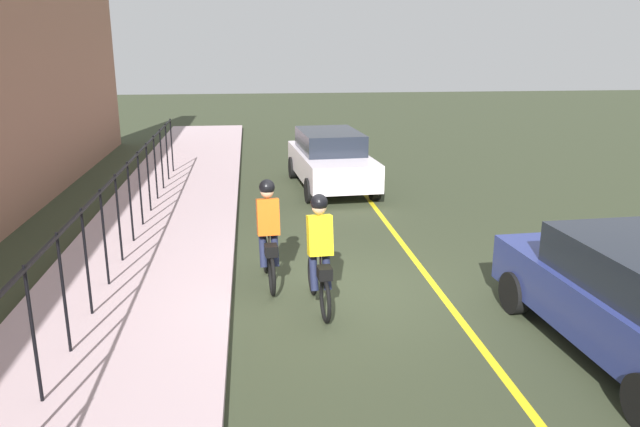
{
  "coord_description": "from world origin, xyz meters",
  "views": [
    {
      "loc": [
        -9.29,
        1.41,
        4.0
      ],
      "look_at": [
        1.28,
        0.22,
        1.0
      ],
      "focal_mm": 34.54,
      "sensor_mm": 36.0,
      "label": 1
    }
  ],
  "objects_px": {
    "cyclist_follow": "(268,234)",
    "patrol_sedan": "(637,299)",
    "cyclist_lead": "(320,253)",
    "parked_sedan_rear": "(331,159)"
  },
  "relations": [
    {
      "from": "patrol_sedan",
      "to": "cyclist_follow",
      "type": "bearing_deg",
      "value": 53.38
    },
    {
      "from": "cyclist_follow",
      "to": "patrol_sedan",
      "type": "xyz_separation_m",
      "value": [
        -3.02,
        -4.6,
        -0.09
      ]
    },
    {
      "from": "cyclist_lead",
      "to": "patrol_sedan",
      "type": "bearing_deg",
      "value": -121.03
    },
    {
      "from": "patrol_sedan",
      "to": "parked_sedan_rear",
      "type": "xyz_separation_m",
      "value": [
        10.02,
        2.65,
        0.0
      ]
    },
    {
      "from": "cyclist_follow",
      "to": "parked_sedan_rear",
      "type": "distance_m",
      "value": 7.27
    },
    {
      "from": "cyclist_lead",
      "to": "patrol_sedan",
      "type": "height_order",
      "value": "cyclist_lead"
    },
    {
      "from": "parked_sedan_rear",
      "to": "cyclist_lead",
      "type": "bearing_deg",
      "value": -12.79
    },
    {
      "from": "cyclist_lead",
      "to": "parked_sedan_rear",
      "type": "xyz_separation_m",
      "value": [
        8.08,
        -1.22,
        -0.09
      ]
    },
    {
      "from": "cyclist_lead",
      "to": "parked_sedan_rear",
      "type": "bearing_deg",
      "value": -12.95
    },
    {
      "from": "cyclist_follow",
      "to": "cyclist_lead",
      "type": "bearing_deg",
      "value": -150.09
    }
  ]
}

